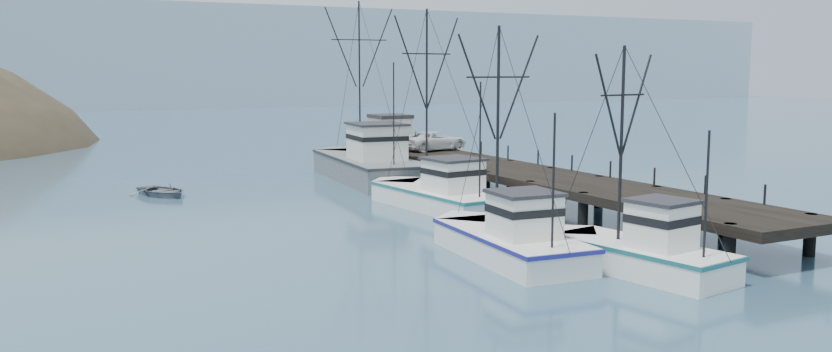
{
  "coord_description": "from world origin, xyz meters",
  "views": [
    {
      "loc": [
        -16.27,
        -28.56,
        8.61
      ],
      "look_at": [
        4.66,
        12.79,
        2.5
      ],
      "focal_mm": 35.0,
      "sensor_mm": 36.0,
      "label": 1
    }
  ],
  "objects_px": {
    "trawler_mid": "(507,240)",
    "pier_shed": "(390,131)",
    "pier": "(519,174)",
    "trawler_far": "(437,195)",
    "work_vessel": "(367,164)",
    "pickup_truck": "(434,141)",
    "trawler_near": "(634,252)",
    "motorboat": "(163,196)"
  },
  "relations": [
    {
      "from": "trawler_mid",
      "to": "trawler_far",
      "type": "relative_size",
      "value": 0.87
    },
    {
      "from": "trawler_mid",
      "to": "pier_shed",
      "type": "relative_size",
      "value": 3.45
    },
    {
      "from": "trawler_near",
      "to": "work_vessel",
      "type": "bearing_deg",
      "value": 87.48
    },
    {
      "from": "trawler_mid",
      "to": "pickup_truck",
      "type": "height_order",
      "value": "trawler_mid"
    },
    {
      "from": "trawler_mid",
      "to": "pier",
      "type": "bearing_deg",
      "value": 54.04
    },
    {
      "from": "pier_shed",
      "to": "trawler_far",
      "type": "bearing_deg",
      "value": -106.29
    },
    {
      "from": "trawler_mid",
      "to": "motorboat",
      "type": "height_order",
      "value": "trawler_mid"
    },
    {
      "from": "trawler_far",
      "to": "pier_shed",
      "type": "bearing_deg",
      "value": 73.71
    },
    {
      "from": "pier",
      "to": "pickup_truck",
      "type": "height_order",
      "value": "pickup_truck"
    },
    {
      "from": "trawler_far",
      "to": "motorboat",
      "type": "distance_m",
      "value": 19.35
    },
    {
      "from": "trawler_far",
      "to": "work_vessel",
      "type": "distance_m",
      "value": 14.02
    },
    {
      "from": "trawler_near",
      "to": "trawler_far",
      "type": "distance_m",
      "value": 18.1
    },
    {
      "from": "pickup_truck",
      "to": "trawler_near",
      "type": "bearing_deg",
      "value": 156.91
    },
    {
      "from": "trawler_far",
      "to": "work_vessel",
      "type": "xyz_separation_m",
      "value": [
        1.27,
        13.96,
        0.41
      ]
    },
    {
      "from": "trawler_mid",
      "to": "pickup_truck",
      "type": "bearing_deg",
      "value": 68.3
    },
    {
      "from": "trawler_far",
      "to": "work_vessel",
      "type": "relative_size",
      "value": 0.73
    },
    {
      "from": "pier",
      "to": "motorboat",
      "type": "height_order",
      "value": "pier"
    },
    {
      "from": "trawler_far",
      "to": "motorboat",
      "type": "height_order",
      "value": "trawler_far"
    },
    {
      "from": "pier",
      "to": "work_vessel",
      "type": "height_order",
      "value": "work_vessel"
    },
    {
      "from": "pier",
      "to": "pier_shed",
      "type": "relative_size",
      "value": 13.75
    },
    {
      "from": "pier",
      "to": "trawler_mid",
      "type": "bearing_deg",
      "value": -125.96
    },
    {
      "from": "trawler_mid",
      "to": "trawler_far",
      "type": "height_order",
      "value": "trawler_far"
    },
    {
      "from": "pier_shed",
      "to": "pickup_truck",
      "type": "height_order",
      "value": "pier_shed"
    },
    {
      "from": "pickup_truck",
      "to": "motorboat",
      "type": "distance_m",
      "value": 22.27
    },
    {
      "from": "pier",
      "to": "motorboat",
      "type": "xyz_separation_m",
      "value": [
        -21.0,
        12.34,
        -1.69
      ]
    },
    {
      "from": "pier",
      "to": "trawler_far",
      "type": "xyz_separation_m",
      "value": [
        -6.43,
        -0.37,
        -0.87
      ]
    },
    {
      "from": "trawler_far",
      "to": "work_vessel",
      "type": "height_order",
      "value": "work_vessel"
    },
    {
      "from": "work_vessel",
      "to": "pickup_truck",
      "type": "bearing_deg",
      "value": 3.56
    },
    {
      "from": "pier",
      "to": "work_vessel",
      "type": "distance_m",
      "value": 14.54
    },
    {
      "from": "trawler_near",
      "to": "pickup_truck",
      "type": "bearing_deg",
      "value": 76.81
    },
    {
      "from": "trawler_near",
      "to": "pier_shed",
      "type": "xyz_separation_m",
      "value": [
        5.51,
        36.48,
        2.6
      ]
    },
    {
      "from": "pier",
      "to": "trawler_far",
      "type": "height_order",
      "value": "trawler_far"
    },
    {
      "from": "pickup_truck",
      "to": "motorboat",
      "type": "relative_size",
      "value": 1.21
    },
    {
      "from": "pier",
      "to": "trawler_mid",
      "type": "height_order",
      "value": "trawler_mid"
    },
    {
      "from": "trawler_mid",
      "to": "pickup_truck",
      "type": "xyz_separation_m",
      "value": [
        11.06,
        27.8,
        1.98
      ]
    },
    {
      "from": "trawler_far",
      "to": "pier_shed",
      "type": "relative_size",
      "value": 3.97
    },
    {
      "from": "pier",
      "to": "pickup_truck",
      "type": "xyz_separation_m",
      "value": [
        1.03,
        13.97,
        1.11
      ]
    },
    {
      "from": "trawler_far",
      "to": "pickup_truck",
      "type": "xyz_separation_m",
      "value": [
        7.46,
        14.34,
        1.98
      ]
    },
    {
      "from": "pier_shed",
      "to": "motorboat",
      "type": "bearing_deg",
      "value": -164.16
    },
    {
      "from": "pickup_truck",
      "to": "pier_shed",
      "type": "bearing_deg",
      "value": 17.54
    },
    {
      "from": "pier",
      "to": "work_vessel",
      "type": "bearing_deg",
      "value": 110.8
    },
    {
      "from": "pier_shed",
      "to": "work_vessel",
      "type": "bearing_deg",
      "value": -132.84
    }
  ]
}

